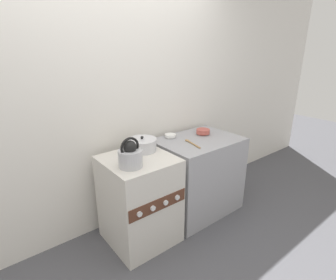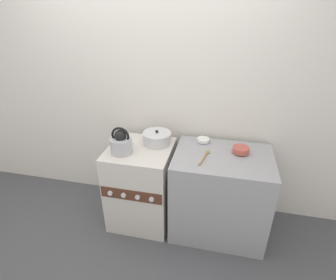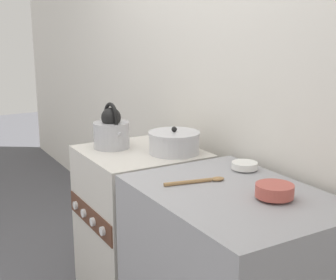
% 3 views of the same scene
% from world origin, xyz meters
% --- Properties ---
extents(wall_back, '(7.00, 0.06, 2.50)m').
position_xyz_m(wall_back, '(0.00, 0.70, 1.25)').
color(wall_back, silver).
rests_on(wall_back, ground_plane).
extents(stove, '(0.59, 0.61, 0.83)m').
position_xyz_m(stove, '(0.00, 0.29, 0.41)').
color(stove, beige).
rests_on(stove, ground_plane).
extents(kettle, '(0.24, 0.19, 0.25)m').
position_xyz_m(kettle, '(-0.13, 0.19, 0.92)').
color(kettle, '#B2B2B7').
rests_on(kettle, stove).
extents(cooking_pot, '(0.27, 0.27, 0.14)m').
position_xyz_m(cooking_pot, '(0.13, 0.42, 0.88)').
color(cooking_pot, silver).
rests_on(cooking_pot, stove).
extents(enamel_bowl, '(0.15, 0.15, 0.06)m').
position_xyz_m(enamel_bowl, '(0.90, 0.40, 0.86)').
color(enamel_bowl, '#B75147').
rests_on(enamel_bowl, counter).
extents(small_ceramic_bowl, '(0.12, 0.12, 0.04)m').
position_xyz_m(small_ceramic_bowl, '(0.56, 0.54, 0.85)').
color(small_ceramic_bowl, white).
rests_on(small_ceramic_bowl, counter).
extents(wooden_spoon, '(0.08, 0.27, 0.02)m').
position_xyz_m(wooden_spoon, '(0.60, 0.26, 0.84)').
color(wooden_spoon, '#A37A4C').
rests_on(wooden_spoon, counter).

